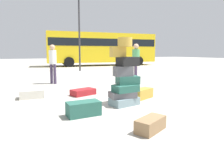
{
  "coord_description": "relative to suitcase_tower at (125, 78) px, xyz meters",
  "views": [
    {
      "loc": [
        -2.89,
        -4.28,
        1.31
      ],
      "look_at": [
        -0.47,
        0.58,
        0.7
      ],
      "focal_mm": 31.81,
      "sensor_mm": 36.0,
      "label": 1
    }
  ],
  "objects": [
    {
      "name": "ground_plane",
      "position": [
        0.43,
        0.04,
        -0.67
      ],
      "size": [
        80.0,
        80.0,
        0.0
      ],
      "primitive_type": "plane",
      "color": "#ADA89E"
    },
    {
      "name": "suitcase_tower",
      "position": [
        0.0,
        0.0,
        0.0
      ],
      "size": [
        0.82,
        0.59,
        1.66
      ],
      "color": "gray",
      "rests_on": "ground"
    },
    {
      "name": "suitcase_teal_left_side",
      "position": [
        -1.21,
        -0.4,
        -0.52
      ],
      "size": [
        0.68,
        0.37,
        0.29
      ],
      "primitive_type": "cube",
      "rotation": [
        0.0,
        0.0,
        0.02
      ],
      "color": "#26594C",
      "rests_on": "ground"
    },
    {
      "name": "suitcase_tan_white_trunk",
      "position": [
        0.78,
        0.33,
        -0.53
      ],
      "size": [
        0.73,
        0.52,
        0.28
      ],
      "primitive_type": "cube",
      "rotation": [
        0.0,
        0.0,
        0.36
      ],
      "color": "#B28C33",
      "rests_on": "ground"
    },
    {
      "name": "suitcase_brown_foreground_near",
      "position": [
        -0.47,
        -1.68,
        -0.56
      ],
      "size": [
        0.66,
        0.5,
        0.22
      ],
      "primitive_type": "cube",
      "rotation": [
        0.0,
        0.0,
        0.41
      ],
      "color": "olive",
      "rests_on": "ground"
    },
    {
      "name": "suitcase_cream_foreground_far",
      "position": [
        -2.03,
        1.8,
        -0.55
      ],
      "size": [
        0.67,
        0.47,
        0.24
      ],
      "primitive_type": "cube",
      "rotation": [
        0.0,
        0.0,
        -0.06
      ],
      "color": "beige",
      "rests_on": "ground"
    },
    {
      "name": "suitcase_maroon_right_side",
      "position": [
        -0.58,
        1.52,
        -0.57
      ],
      "size": [
        0.8,
        0.58,
        0.19
      ],
      "primitive_type": "cube",
      "rotation": [
        0.0,
        0.0,
        0.27
      ],
      "color": "maroon",
      "rests_on": "ground"
    },
    {
      "name": "person_bearded_onlooker",
      "position": [
        -1.0,
        4.21,
        0.3
      ],
      "size": [
        0.3,
        0.31,
        1.62
      ],
      "rotation": [
        0.0,
        0.0,
        -1.08
      ],
      "color": "#3F334C",
      "rests_on": "ground"
    },
    {
      "name": "person_tourist_with_camera",
      "position": [
        1.99,
        2.53,
        0.32
      ],
      "size": [
        0.3,
        0.31,
        1.65
      ],
      "rotation": [
        0.0,
        0.0,
        -2.11
      ],
      "color": "#3F334C",
      "rests_on": "ground"
    },
    {
      "name": "parked_bus",
      "position": [
        5.56,
        14.05,
        1.17
      ],
      "size": [
        10.83,
        3.8,
        3.15
      ],
      "rotation": [
        0.0,
        0.0,
        -0.13
      ],
      "color": "yellow",
      "rests_on": "ground"
    },
    {
      "name": "lamp_post",
      "position": [
        1.75,
        9.3,
        3.25
      ],
      "size": [
        0.36,
        0.36,
        5.99
      ],
      "color": "#333338",
      "rests_on": "ground"
    }
  ]
}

